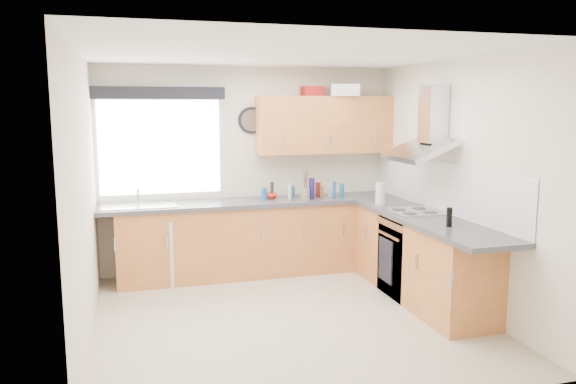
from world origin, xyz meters
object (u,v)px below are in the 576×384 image
object	(u,v)px
upper_cabinets	(325,125)
washing_machine	(184,248)
oven	(413,256)
extractor_hood	(426,131)

from	to	relation	value
upper_cabinets	washing_machine	size ratio (longest dim) A/B	2.24
oven	upper_cabinets	size ratio (longest dim) A/B	0.50
extractor_hood	upper_cabinets	size ratio (longest dim) A/B	0.46
extractor_hood	washing_machine	distance (m)	3.06
oven	extractor_hood	size ratio (longest dim) A/B	1.09
oven	washing_machine	world-z (taller)	oven
oven	upper_cabinets	world-z (taller)	upper_cabinets
extractor_hood	washing_machine	bearing A→B (deg)	153.40
extractor_hood	upper_cabinets	world-z (taller)	upper_cabinets
oven	extractor_hood	distance (m)	1.35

